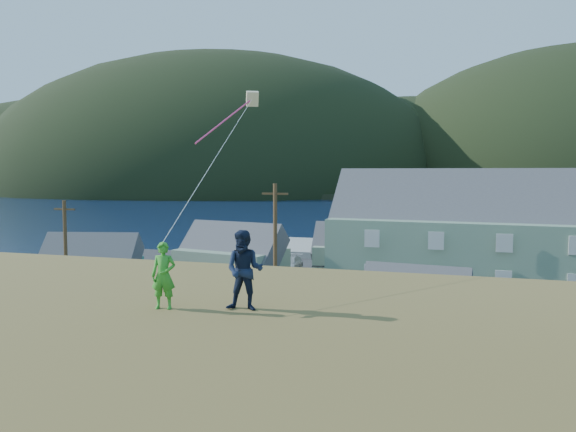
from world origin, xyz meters
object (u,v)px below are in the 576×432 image
at_px(shed_teal, 90,267).
at_px(shed_white, 415,304).
at_px(shed_palegreen_near, 231,257).
at_px(kite_flyer_green, 164,275).
at_px(lodge, 551,237).
at_px(wharf, 340,249).
at_px(kite_flyer_navy, 245,270).
at_px(shed_palegreen_far, 361,251).

xyz_separation_m(shed_teal, shed_white, (26.88, -4.29, -0.28)).
bearing_deg(shed_palegreen_near, kite_flyer_green, -58.31).
bearing_deg(shed_teal, lodge, 3.09).
height_order(wharf, kite_flyer_navy, kite_flyer_navy).
bearing_deg(kite_flyer_green, shed_teal, 116.48).
distance_m(shed_white, kite_flyer_navy, 24.66).
bearing_deg(kite_flyer_green, shed_white, 68.36).
height_order(wharf, lodge, lodge).
bearing_deg(kite_flyer_green, shed_palegreen_far, 81.15).
bearing_deg(lodge, shed_white, -119.83).
height_order(kite_flyer_green, kite_flyer_navy, kite_flyer_navy).
height_order(lodge, shed_teal, lodge).
height_order(lodge, shed_palegreen_far, lodge).
xyz_separation_m(lodge, shed_teal, (-36.80, -10.44, -2.56)).
distance_m(wharf, shed_white, 36.44).
relative_size(shed_white, shed_palegreen_far, 0.74).
relative_size(shed_palegreen_far, kite_flyer_navy, 5.39).
height_order(wharf, shed_white, shed_white).
bearing_deg(wharf, shed_teal, -116.71).
relative_size(shed_palegreen_near, kite_flyer_navy, 5.80).
xyz_separation_m(shed_teal, kite_flyer_navy, (24.71, -28.10, 5.76)).
height_order(shed_white, kite_flyer_navy, kite_flyer_navy).
bearing_deg(shed_palegreen_near, shed_teal, -133.28).
xyz_separation_m(lodge, shed_palegreen_near, (-26.92, -3.47, -2.31)).
relative_size(wharf, kite_flyer_navy, 14.46).
bearing_deg(shed_teal, kite_flyer_navy, -61.42).
height_order(shed_teal, kite_flyer_navy, kite_flyer_navy).
height_order(shed_palegreen_near, shed_palegreen_far, shed_palegreen_near).
bearing_deg(kite_flyer_navy, shed_palegreen_near, 106.47).
height_order(lodge, shed_white, lodge).
distance_m(wharf, kite_flyer_green, 59.66).
relative_size(shed_white, kite_flyer_navy, 3.98).
height_order(shed_teal, shed_palegreen_near, shed_palegreen_near).
xyz_separation_m(shed_palegreen_near, shed_palegreen_far, (10.36, 8.66, -0.16)).
distance_m(shed_palegreen_far, kite_flyer_navy, 44.32).
xyz_separation_m(kite_flyer_green, kite_flyer_navy, (1.80, 0.40, 0.14)).
bearing_deg(kite_flyer_navy, kite_flyer_green, -173.92).
xyz_separation_m(shed_palegreen_far, kite_flyer_green, (2.67, -44.13, 5.53)).
bearing_deg(kite_flyer_green, lodge, 58.05).
relative_size(wharf, shed_teal, 2.91).
bearing_deg(shed_palegreen_far, shed_teal, -145.42).
relative_size(shed_palegreen_near, kite_flyer_green, 6.87).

